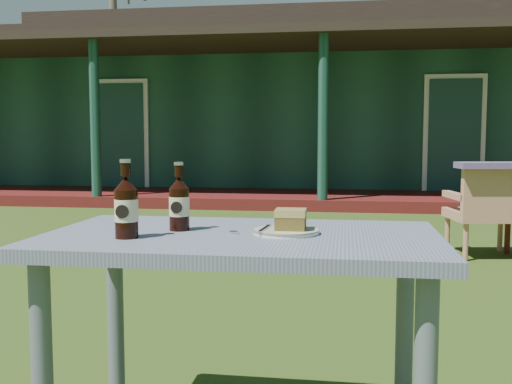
% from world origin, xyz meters
% --- Properties ---
extents(ground, '(80.00, 80.00, 0.00)m').
position_xyz_m(ground, '(0.00, 0.00, 0.00)').
color(ground, '#334916').
extents(pavilion, '(15.80, 8.30, 3.45)m').
position_xyz_m(pavilion, '(-0.00, 9.39, 1.61)').
color(pavilion, '#183F32').
rests_on(pavilion, ground).
extents(tree_left, '(0.28, 0.28, 10.50)m').
position_xyz_m(tree_left, '(-8.00, 17.50, 5.25)').
color(tree_left, brown).
rests_on(tree_left, ground).
extents(tree_mid, '(0.28, 0.28, 9.50)m').
position_xyz_m(tree_mid, '(3.00, 18.50, 4.75)').
color(tree_mid, brown).
rests_on(tree_mid, ground).
extents(cafe_table, '(1.20, 0.70, 0.72)m').
position_xyz_m(cafe_table, '(0.00, -1.60, 0.62)').
color(cafe_table, slate).
rests_on(cafe_table, ground).
extents(plate, '(0.20, 0.20, 0.01)m').
position_xyz_m(plate, '(0.14, -1.58, 0.73)').
color(plate, silver).
rests_on(plate, cafe_table).
extents(cake_slice, '(0.09, 0.09, 0.06)m').
position_xyz_m(cake_slice, '(0.15, -1.59, 0.77)').
color(cake_slice, '#52431A').
rests_on(cake_slice, plate).
extents(fork, '(0.02, 0.14, 0.00)m').
position_xyz_m(fork, '(0.07, -1.59, 0.74)').
color(fork, silver).
rests_on(fork, plate).
extents(cola_bottle_near, '(0.06, 0.07, 0.22)m').
position_xyz_m(cola_bottle_near, '(-0.20, -1.57, 0.81)').
color(cola_bottle_near, black).
rests_on(cola_bottle_near, cafe_table).
extents(cola_bottle_far, '(0.07, 0.07, 0.23)m').
position_xyz_m(cola_bottle_far, '(-0.32, -1.73, 0.81)').
color(cola_bottle_far, black).
rests_on(cola_bottle_far, cafe_table).
extents(bottle_cap, '(0.03, 0.03, 0.01)m').
position_xyz_m(bottle_cap, '(-0.02, -1.61, 0.72)').
color(bottle_cap, silver).
rests_on(bottle_cap, cafe_table).
extents(armchair_left, '(0.65, 0.62, 0.76)m').
position_xyz_m(armchair_left, '(1.50, 1.84, 0.43)').
color(armchair_left, tan).
rests_on(armchair_left, ground).
extents(floral_throw, '(0.68, 0.33, 0.05)m').
position_xyz_m(floral_throw, '(1.53, 1.69, 0.79)').
color(floral_throw, '#634C77').
rests_on(floral_throw, armchair_left).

